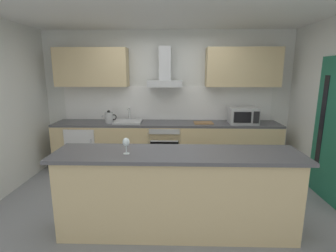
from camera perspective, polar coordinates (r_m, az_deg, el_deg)
ground at (r=3.69m, az=-1.12°, el=-17.79°), size 5.75×4.49×0.02m
ceiling at (r=3.29m, az=-1.32°, el=25.81°), size 5.75×4.49×0.02m
wall_back at (r=5.03m, az=-0.20°, el=6.10°), size 5.75×0.12×2.60m
backsplash_tile at (r=4.97m, az=-0.23°, el=5.21°), size 4.04×0.02×0.66m
counter_back at (r=4.83m, az=-0.34°, el=-4.48°), size 4.18×0.60×0.90m
counter_island at (r=2.97m, az=2.06°, el=-14.79°), size 2.73×0.64×0.97m
upper_cabinets at (r=4.77m, az=-0.30°, el=13.10°), size 4.13×0.32×0.70m
side_door at (r=4.21m, az=33.13°, el=-0.88°), size 0.08×0.85×2.05m
oven at (r=4.80m, az=-0.69°, el=-4.45°), size 0.60×0.62×0.80m
refrigerator at (r=5.10m, az=-18.16°, el=-4.48°), size 0.58×0.60×0.85m
microwave at (r=4.80m, az=16.61°, el=2.27°), size 0.50×0.38×0.30m
sink at (r=4.77m, az=-8.95°, el=1.10°), size 0.50×0.40×0.26m
kettle at (r=4.79m, az=-13.18°, el=1.91°), size 0.29×0.15×0.24m
range_hood at (r=4.73m, az=-0.67°, el=11.62°), size 0.62×0.45×0.72m
wine_glass at (r=2.73m, az=-9.44°, el=-3.75°), size 0.08×0.08×0.18m
chopping_board at (r=4.69m, az=7.99°, el=0.72°), size 0.35×0.24×0.02m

